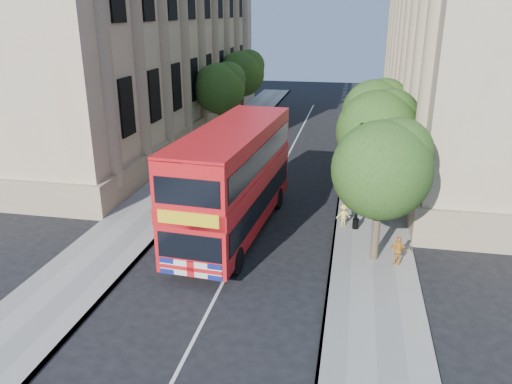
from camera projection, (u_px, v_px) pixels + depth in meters
The scene contains 17 objects.
ground at pixel (223, 283), 19.45m from camera, with size 120.00×120.00×0.00m, color black.
pavement_right at pixel (370, 201), 27.59m from camera, with size 3.50×80.00×0.12m, color gray.
pavement_left at pixel (173, 188), 29.70m from camera, with size 3.50×80.00×0.12m, color gray.
building_right at pixel (490, 26), 35.98m from camera, with size 12.00×38.00×18.00m, color tan.
building_left at pixel (133, 24), 41.04m from camera, with size 12.00×38.00×18.00m, color tan.
tree_right_near at pixel (383, 165), 19.72m from camera, with size 4.00×4.00×6.08m.
tree_right_mid at pixel (379, 127), 25.19m from camera, with size 4.20×4.20×6.37m.
tree_right_far at pixel (375, 109), 30.77m from camera, with size 4.00×4.00×6.15m.
tree_left_far at pixel (220, 86), 39.34m from camera, with size 4.00×4.00×6.30m.
tree_left_back at pixel (242, 71), 46.63m from camera, with size 4.20×4.20×6.65m.
lamp_post at pixel (359, 181), 23.21m from camera, with size 0.32×0.32×5.16m.
double_decker_bus at pixel (234, 177), 22.97m from camera, with size 3.61×11.01×5.01m.
box_van at pixel (226, 163), 29.91m from camera, with size 2.13×4.98×2.82m.
police_constable at pixel (201, 250), 20.31m from camera, with size 0.59×0.39×1.63m, color black.
woman_pedestrian at pixel (372, 196), 25.57m from camera, with size 0.91×0.71×1.86m, color beige.
child_a at pixel (398, 251), 20.38m from camera, with size 0.73×0.30×1.24m, color orange.
child_b at pixel (343, 215), 24.18m from camera, with size 0.70×0.40×1.08m, color #EBE350.
Camera 1 is at (4.60, -16.50, 9.95)m, focal length 35.00 mm.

